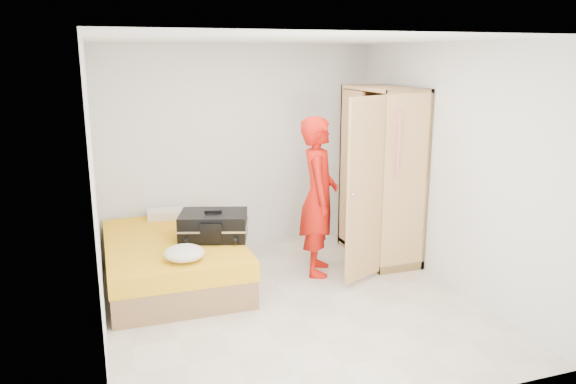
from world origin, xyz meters
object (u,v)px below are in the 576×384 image
object	(u,v)px
person	(319,196)
round_cushion	(184,253)
suitcase	(214,226)
bed	(173,260)
wardrobe	(380,180)

from	to	relation	value
person	round_cushion	size ratio (longest dim) A/B	4.57
suitcase	person	bearing A→B (deg)	11.32
bed	suitcase	bearing A→B (deg)	-14.98
bed	wardrobe	distance (m)	2.61
bed	round_cushion	distance (m)	0.78
wardrobe	suitcase	xyz separation A→B (m)	(-2.06, -0.07, -0.36)
round_cushion	person	bearing A→B (deg)	16.18
suitcase	wardrobe	bearing A→B (deg)	19.43
bed	suitcase	size ratio (longest dim) A/B	2.33
suitcase	round_cushion	size ratio (longest dim) A/B	2.19
wardrobe	suitcase	world-z (taller)	wardrobe
person	round_cushion	xyz separation A→B (m)	(-1.60, -0.46, -0.33)
person	round_cushion	distance (m)	1.70
bed	round_cushion	size ratio (longest dim) A/B	5.10
suitcase	round_cushion	xyz separation A→B (m)	(-0.41, -0.59, -0.07)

